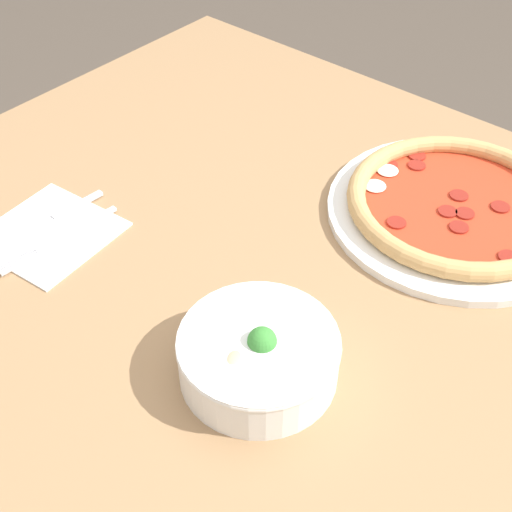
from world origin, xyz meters
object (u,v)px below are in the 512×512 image
object	(u,v)px
bowl	(258,354)
knife	(45,222)
fork	(61,238)
pizza	(457,206)

from	to	relation	value
bowl	knife	world-z (taller)	bowl
fork	pizza	bearing A→B (deg)	140.51
fork	knife	distance (m)	0.04
knife	bowl	bearing A→B (deg)	93.65
pizza	fork	size ratio (longest dim) A/B	1.94
pizza	bowl	xyz separation A→B (m)	(0.03, 0.39, 0.02)
bowl	knife	xyz separation A→B (m)	(0.39, -0.01, -0.03)
pizza	bowl	distance (m)	0.39
pizza	bowl	size ratio (longest dim) A/B	2.01
fork	knife	xyz separation A→B (m)	(0.04, -0.01, -0.00)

